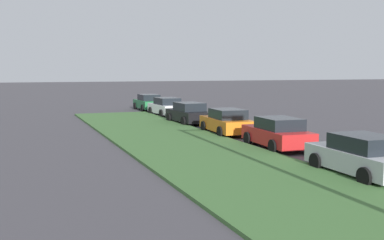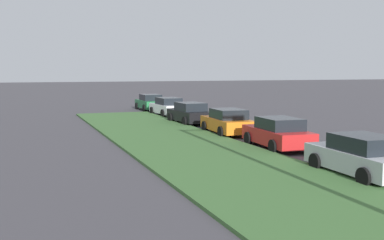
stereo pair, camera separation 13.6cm
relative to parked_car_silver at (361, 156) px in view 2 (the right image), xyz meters
name	(u,v)px [view 2 (the right image)]	position (x,y,z in m)	size (l,w,h in m)	color
grass_median	(342,217)	(-3.67, 3.65, -0.66)	(60.00, 6.00, 0.12)	#3D6633
parked_car_silver	(361,156)	(0.00, 0.00, 0.00)	(4.35, 2.11, 1.47)	#B2B5BA
parked_car_red	(278,133)	(6.23, -0.38, 0.00)	(4.39, 2.20, 1.47)	red
parked_car_orange	(227,122)	(11.55, -0.20, 0.00)	(4.38, 2.17, 1.47)	orange
parked_car_black	(190,113)	(17.39, -0.01, 0.00)	(4.38, 2.18, 1.47)	black
parked_car_white	(168,107)	(23.40, -0.33, 0.00)	(4.38, 2.17, 1.47)	silver
parked_car_green	(150,102)	(28.92, -0.34, 0.00)	(4.31, 2.04, 1.47)	#1E6B38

